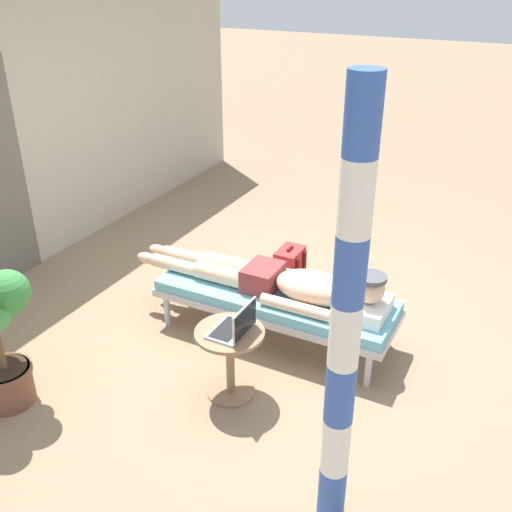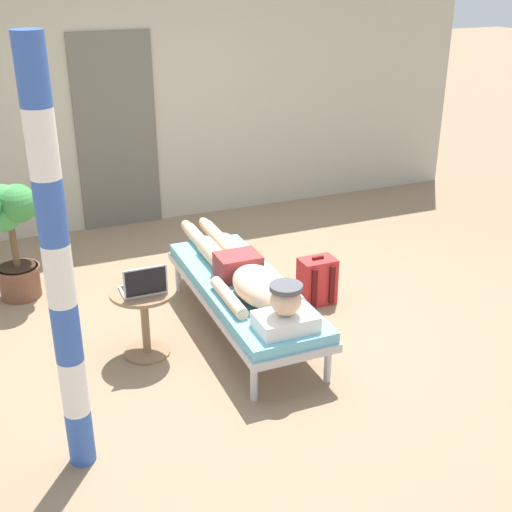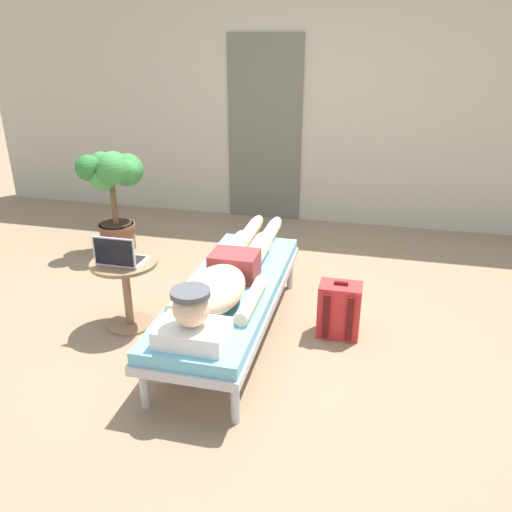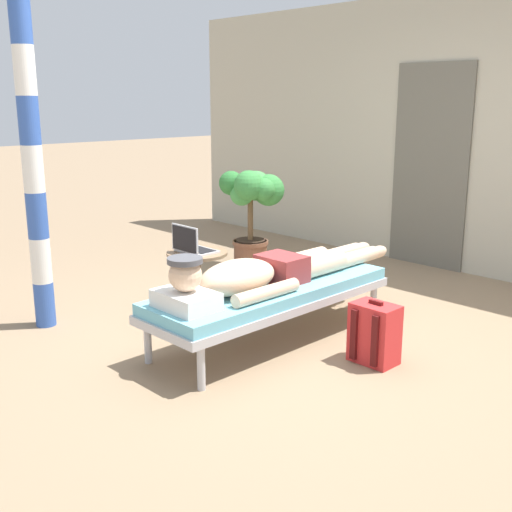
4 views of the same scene
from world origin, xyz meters
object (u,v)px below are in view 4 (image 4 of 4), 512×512
(lounge_chair, at_px, (271,294))
(laptop, at_px, (192,246))
(side_table, at_px, (197,272))
(backpack, at_px, (375,334))
(porch_post, at_px, (33,169))
(person_reclining, at_px, (262,273))
(potted_plant, at_px, (253,202))

(lounge_chair, xyz_separation_m, laptop, (-0.79, -0.08, 0.24))
(side_table, distance_m, backpack, 1.56)
(lounge_chair, relative_size, porch_post, 0.81)
(person_reclining, distance_m, potted_plant, 2.11)
(lounge_chair, relative_size, backpack, 4.56)
(potted_plant, bearing_deg, lounge_chair, -40.38)
(laptop, xyz_separation_m, backpack, (1.53, 0.30, -0.39))
(backpack, bearing_deg, potted_plant, 154.33)
(side_table, distance_m, porch_post, 1.45)
(lounge_chair, xyz_separation_m, potted_plant, (-1.56, 1.32, 0.34))
(porch_post, bearing_deg, side_table, 57.37)
(potted_plant, height_order, porch_post, porch_post)
(lounge_chair, bearing_deg, backpack, 16.05)
(person_reclining, height_order, backpack, person_reclining)
(laptop, relative_size, potted_plant, 0.31)
(laptop, height_order, backpack, laptop)
(laptop, bearing_deg, backpack, 10.92)
(lounge_chair, xyz_separation_m, porch_post, (-1.42, -1.02, 0.85))
(person_reclining, xyz_separation_m, side_table, (-0.79, 0.05, -0.16))
(backpack, bearing_deg, person_reclining, -158.23)
(side_table, xyz_separation_m, backpack, (1.53, 0.24, -0.16))
(laptop, distance_m, potted_plant, 1.61)
(potted_plant, distance_m, porch_post, 2.40)
(side_table, xyz_separation_m, potted_plant, (-0.77, 1.35, 0.33))
(lounge_chair, bearing_deg, laptop, -174.14)
(person_reclining, distance_m, porch_post, 1.83)
(laptop, relative_size, backpack, 0.73)
(person_reclining, relative_size, potted_plant, 2.14)
(lounge_chair, distance_m, side_table, 0.79)
(backpack, distance_m, porch_post, 2.69)
(porch_post, bearing_deg, person_reclining, 33.39)
(person_reclining, relative_size, laptop, 7.00)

